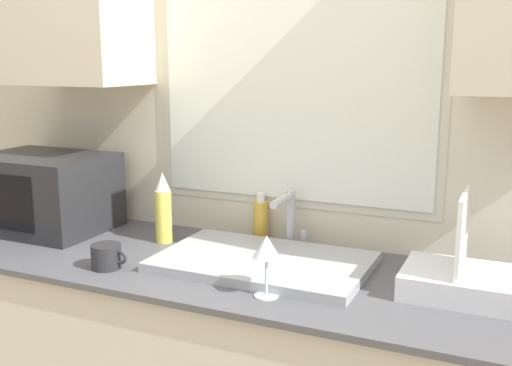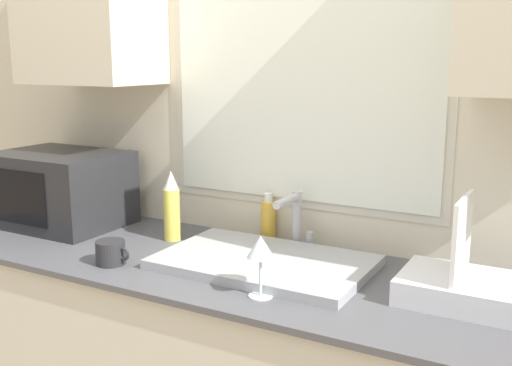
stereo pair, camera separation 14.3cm
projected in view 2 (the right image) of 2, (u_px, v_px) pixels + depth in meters
wall_back at (300, 105)px, 2.05m from camera, size 6.00×0.38×2.60m
sink_basin at (264, 262)px, 1.89m from camera, size 0.66×0.42×0.03m
faucet at (295, 215)px, 2.04m from camera, size 0.08×0.18×0.20m
microwave at (60, 189)px, 2.35m from camera, size 0.49×0.37×0.29m
dish_rack at (459, 284)px, 1.61m from camera, size 0.30×0.25×0.29m
spray_bottle at (172, 207)px, 2.15m from camera, size 0.06×0.06×0.25m
soap_bottle at (268, 219)px, 2.16m from camera, size 0.05×0.05×0.17m
mug_near_sink at (111, 252)px, 1.91m from camera, size 0.12×0.09×0.08m
wine_glass at (261, 250)px, 1.62m from camera, size 0.08×0.08×0.18m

